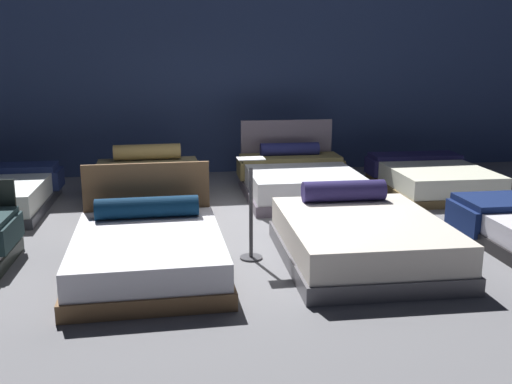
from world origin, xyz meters
name	(u,v)px	position (x,y,z in m)	size (l,w,h in m)	color
ground_plane	(236,228)	(0.00, 0.00, -0.01)	(18.00, 18.00, 0.02)	slate
showroom_back_wall	(207,74)	(0.00, 3.51, 1.75)	(18.00, 0.06, 3.50)	navy
bed_1	(148,251)	(-1.07, -1.40, 0.23)	(1.49, 1.97, 0.94)	brown
bed_2	(361,239)	(1.13, -1.43, 0.24)	(1.72, 2.15, 0.71)	#57565C
bed_5	(149,187)	(-1.07, 1.34, 0.26)	(1.60, 1.93, 0.78)	#916849
bed_6	(298,180)	(1.16, 1.45, 0.25)	(1.72, 2.16, 1.05)	#584F5D
bed_7	(431,178)	(3.31, 1.41, 0.21)	(1.61, 2.15, 0.47)	brown
price_sign	(251,220)	(0.00, -1.16, 0.42)	(0.28, 0.24, 1.09)	#3F3F44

